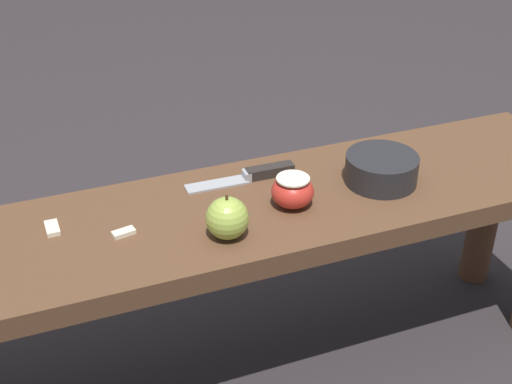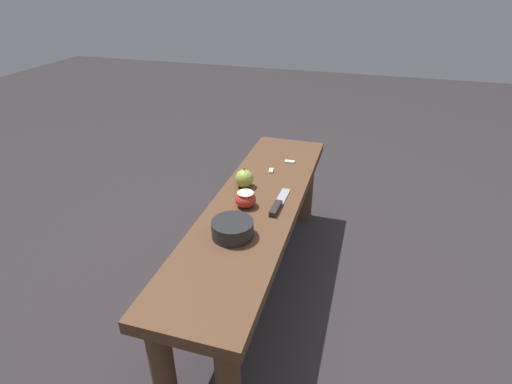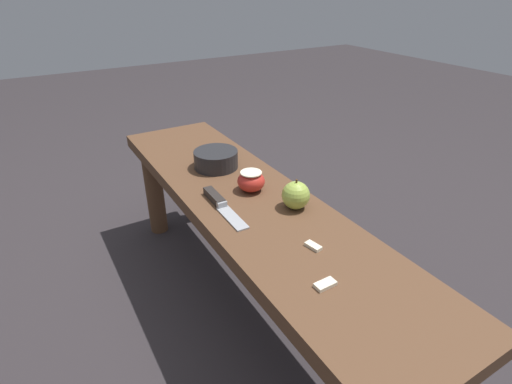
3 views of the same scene
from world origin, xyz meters
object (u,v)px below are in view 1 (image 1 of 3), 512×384
(knife, at_px, (256,174))
(bowl, at_px, (381,169))
(wooden_bench, at_px, (268,237))
(apple_whole, at_px, (227,218))
(apple_cut, at_px, (293,191))

(knife, relative_size, bowl, 1.56)
(wooden_bench, distance_m, apple_whole, 0.17)
(apple_cut, relative_size, bowl, 0.56)
(knife, bearing_deg, wooden_bench, 85.93)
(apple_cut, xyz_separation_m, bowl, (-0.19, -0.02, -0.00))
(apple_whole, relative_size, apple_cut, 1.07)
(knife, distance_m, apple_cut, 0.12)
(wooden_bench, height_order, bowl, bowl)
(wooden_bench, xyz_separation_m, bowl, (-0.22, 0.01, 0.11))
(apple_cut, height_order, bowl, apple_cut)
(knife, height_order, bowl, bowl)
(wooden_bench, relative_size, apple_whole, 15.83)
(apple_whole, height_order, apple_cut, apple_whole)
(apple_whole, bearing_deg, wooden_bench, -143.50)
(bowl, bearing_deg, apple_cut, 5.12)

